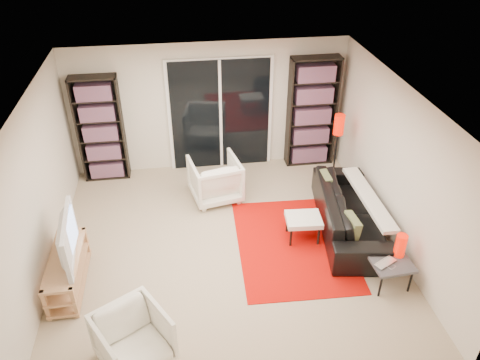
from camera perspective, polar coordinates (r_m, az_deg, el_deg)
name	(u,v)px	position (r m, az deg, el deg)	size (l,w,h in m)	color
floor	(227,247)	(7.17, -1.65, -8.19)	(5.00, 5.00, 0.00)	tan
wall_back	(209,107)	(8.64, -3.78, 8.82)	(5.00, 0.02, 2.40)	beige
wall_front	(257,324)	(4.57, 2.04, -17.19)	(5.00, 0.02, 2.40)	beige
wall_left	(36,196)	(6.70, -23.57, -1.76)	(0.02, 5.00, 2.40)	beige
wall_right	(397,167)	(7.12, 18.60, 1.47)	(0.02, 5.00, 2.40)	beige
ceiling	(224,100)	(5.88, -2.02, 9.77)	(5.00, 5.00, 0.02)	white
sliding_door	(220,115)	(8.69, -2.40, 7.91)	(1.92, 0.08, 2.16)	white
bookshelf_left	(101,129)	(8.68, -16.63, 5.92)	(0.80, 0.30, 1.95)	black
bookshelf_right	(312,112)	(8.89, 8.77, 8.14)	(0.90, 0.30, 2.10)	black
tv_stand	(68,271)	(6.82, -20.27, -10.32)	(0.40, 1.26, 0.50)	tan
tv	(61,239)	(6.47, -21.01, -6.76)	(1.07, 0.14, 0.62)	black
rug	(293,244)	(7.26, 6.52, -7.76)	(1.68, 2.27, 0.01)	#C00A04
sofa	(350,211)	(7.53, 13.26, -3.73)	(2.25, 0.88, 0.66)	black
armchair_back	(215,179)	(8.02, -3.05, 0.10)	(0.80, 0.82, 0.75)	white
armchair_front	(133,339)	(5.68, -12.88, -18.40)	(0.73, 0.75, 0.69)	white
ottoman	(303,220)	(7.18, 7.74, -4.90)	(0.56, 0.47, 0.40)	white
side_table	(390,263)	(6.69, 17.85, -9.58)	(0.56, 0.56, 0.40)	#3F3E43
laptop	(388,265)	(6.57, 17.60, -9.82)	(0.31, 0.20, 0.02)	silver
table_lamp	(400,245)	(6.68, 18.97, -7.55)	(0.15, 0.15, 0.33)	red
floor_lamp	(338,132)	(8.33, 11.87, 5.75)	(0.20, 0.20, 1.33)	black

